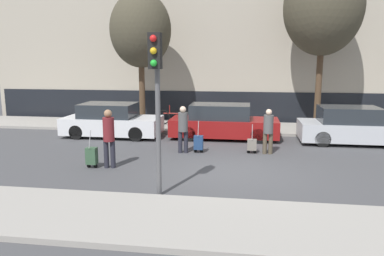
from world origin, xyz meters
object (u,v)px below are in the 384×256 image
(trolley_center, at_px, (198,143))
(pedestrian_center, at_px, (183,127))
(parked_bicycle, at_px, (173,117))
(bare_tree_down_street, at_px, (323,7))
(parked_car_1, at_px, (223,123))
(pedestrian_left, at_px, (109,135))
(trolley_left, at_px, (92,156))
(trolley_right, at_px, (252,145))
(pedestrian_right, at_px, (268,129))
(parked_car_2, at_px, (351,127))
(parked_car_0, at_px, (112,121))
(bare_tree_near_crossing, at_px, (141,30))
(traffic_light, at_px, (156,83))

(trolley_center, bearing_deg, pedestrian_center, -168.32)
(parked_bicycle, bearing_deg, bare_tree_down_street, 0.13)
(parked_car_1, relative_size, pedestrian_left, 2.48)
(trolley_left, relative_size, trolley_right, 1.12)
(parked_bicycle, relative_size, bare_tree_down_street, 0.23)
(pedestrian_right, bearing_deg, trolley_right, -179.92)
(parked_car_2, relative_size, pedestrian_left, 2.26)
(trolley_left, bearing_deg, trolley_center, 38.51)
(parked_car_0, xyz_separation_m, trolley_right, (5.97, -2.17, -0.35))
(trolley_left, bearing_deg, pedestrian_center, 42.77)
(trolley_center, distance_m, parked_bicycle, 5.25)
(pedestrian_left, height_order, parked_bicycle, pedestrian_left)
(parked_car_1, bearing_deg, parked_car_2, -2.15)
(parked_bicycle, bearing_deg, parked_car_0, -130.70)
(parked_car_0, xyz_separation_m, pedestrian_center, (3.55, -2.45, 0.28))
(parked_car_2, relative_size, pedestrian_center, 2.43)
(pedestrian_right, xyz_separation_m, bare_tree_near_crossing, (-5.82, 4.55, 3.74))
(bare_tree_near_crossing, bearing_deg, trolley_left, -86.74)
(parked_car_1, relative_size, pedestrian_right, 2.81)
(trolley_left, relative_size, pedestrian_center, 0.70)
(parked_car_1, xyz_separation_m, traffic_light, (-1.09, -7.08, 2.08))
(parked_car_1, bearing_deg, trolley_center, -105.07)
(parked_car_0, bearing_deg, parked_car_1, 2.96)
(pedestrian_left, relative_size, trolley_right, 1.72)
(trolley_right, xyz_separation_m, bare_tree_near_crossing, (-5.27, 4.56, 4.32))
(trolley_right, distance_m, traffic_light, 5.74)
(pedestrian_left, height_order, traffic_light, traffic_light)
(pedestrian_left, xyz_separation_m, traffic_light, (2.05, -2.21, 1.72))
(trolley_center, height_order, traffic_light, traffic_light)
(pedestrian_left, height_order, pedestrian_right, pedestrian_left)
(trolley_center, bearing_deg, bare_tree_down_street, 45.19)
(parked_car_1, xyz_separation_m, bare_tree_down_street, (4.19, 2.33, 4.86))
(pedestrian_left, bearing_deg, bare_tree_near_crossing, 88.71)
(parked_car_0, height_order, trolley_center, parked_car_0)
(pedestrian_center, xyz_separation_m, bare_tree_near_crossing, (-2.85, 4.84, 3.69))
(trolley_left, distance_m, pedestrian_right, 6.01)
(parked_car_2, height_order, bare_tree_near_crossing, bare_tree_near_crossing)
(parked_bicycle, bearing_deg, bare_tree_near_crossing, -173.47)
(parked_car_2, height_order, bare_tree_down_street, bare_tree_down_street)
(pedestrian_left, bearing_deg, parked_car_1, 48.23)
(pedestrian_left, bearing_deg, trolley_center, 34.16)
(pedestrian_center, height_order, trolley_center, pedestrian_center)
(trolley_left, distance_m, bare_tree_near_crossing, 8.29)
(parked_car_2, bearing_deg, parked_bicycle, 161.86)
(pedestrian_right, distance_m, traffic_light, 5.77)
(trolley_right, bearing_deg, parked_car_2, 29.76)
(parked_car_1, bearing_deg, traffic_light, -98.73)
(pedestrian_center, relative_size, trolley_right, 1.60)
(trolley_left, xyz_separation_m, traffic_light, (2.60, -2.12, 2.38))
(trolley_left, relative_size, parked_bicycle, 0.66)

